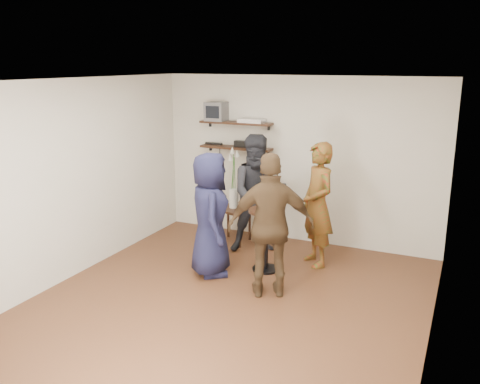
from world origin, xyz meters
name	(u,v)px	position (x,y,z in m)	size (l,w,h in m)	color
room	(227,198)	(0.00, 0.00, 1.30)	(4.58, 5.08, 2.68)	#422115
shelf_upper	(236,123)	(-1.00, 2.38, 1.85)	(1.20, 0.25, 0.04)	black
shelf_lower	(236,148)	(-1.00, 2.38, 1.45)	(1.20, 0.25, 0.04)	black
crt_monitor	(217,111)	(-1.34, 2.38, 2.02)	(0.32, 0.30, 0.30)	#59595B
dvd_deck	(252,121)	(-0.72, 2.38, 1.90)	(0.40, 0.24, 0.06)	silver
radio	(241,144)	(-0.91, 2.38, 1.52)	(0.22, 0.10, 0.10)	black
power_strip	(214,143)	(-1.43, 2.42, 1.48)	(0.30, 0.05, 0.03)	black
side_table	(234,213)	(-0.85, 1.96, 0.48)	(0.61, 0.61, 0.57)	black
vase_lilies	(234,188)	(-0.85, 1.96, 0.89)	(0.19, 0.20, 0.99)	white
drinks_table	(266,232)	(0.03, 1.13, 0.56)	(0.48, 0.48, 0.87)	black
wine_glass_fl	(261,199)	(-0.02, 1.08, 1.02)	(0.07, 0.07, 0.22)	silver
wine_glass_fr	(270,201)	(0.10, 1.10, 1.00)	(0.06, 0.06, 0.19)	silver
wine_glass_bl	(266,199)	(0.00, 1.18, 1.00)	(0.06, 0.06, 0.18)	silver
wine_glass_br	(269,199)	(0.07, 1.13, 1.02)	(0.07, 0.07, 0.22)	silver
person_plaid	(318,205)	(0.60, 1.63, 0.87)	(0.64, 0.42, 1.75)	#AE2013
person_dark	(259,194)	(-0.35, 1.78, 0.89)	(0.86, 0.67, 1.78)	black
person_navy	(210,215)	(-0.60, 0.72, 0.83)	(0.81, 0.53, 1.67)	#161732
person_brown	(271,226)	(0.37, 0.45, 0.89)	(1.04, 0.43, 1.78)	#422E1C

